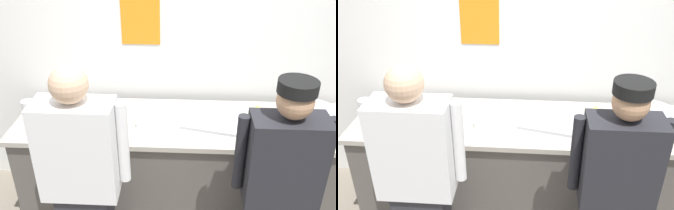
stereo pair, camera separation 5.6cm
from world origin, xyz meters
The scene contains 12 objects.
wall_back centered at (0.00, 0.90, 1.38)m, with size 4.19×0.11×2.76m.
prep_counter centered at (0.00, 0.39, 0.47)m, with size 2.67×0.75×0.93m.
chef_near_left centered at (-0.63, -0.33, 0.89)m, with size 0.62×0.24×1.69m.
chef_center centered at (0.62, -0.30, 0.86)m, with size 0.59×0.24×1.62m.
plate_stack_front centered at (-0.58, 0.47, 0.96)m, with size 0.24×0.24×0.07m.
mixing_bowl_steel centered at (1.02, 0.45, 0.98)m, with size 0.37×0.37×0.11m, color #B7BABF.
sheet_tray centered at (0.25, 0.37, 0.94)m, with size 0.50×0.31×0.02m, color #B7BABF.
squeeze_bottle_primary centered at (0.56, 0.37, 1.01)m, with size 0.06×0.06×0.18m.
ramekin_yellow_sauce centered at (-0.32, 0.30, 0.95)m, with size 0.10×0.10×0.04m.
ramekin_orange_sauce centered at (-1.02, 0.47, 0.95)m, with size 0.10×0.10×0.04m.
deli_cup centered at (-0.75, 0.29, 0.97)m, with size 0.09×0.09×0.08m, color white.
chefs_knife centered at (-1.04, 0.26, 0.93)m, with size 0.28×0.03×0.02m.
Camera 1 is at (0.01, -2.13, 2.44)m, focal length 39.48 mm.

